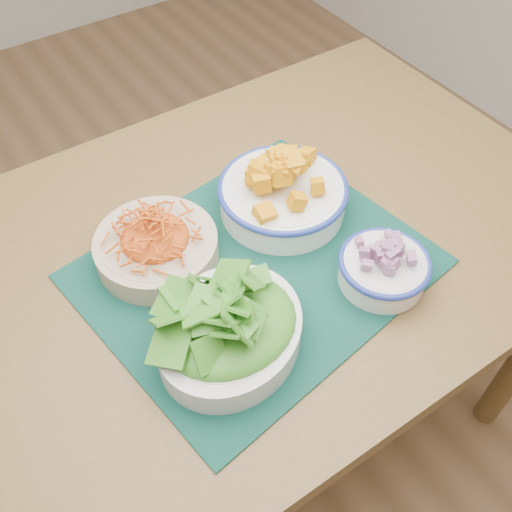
{
  "coord_description": "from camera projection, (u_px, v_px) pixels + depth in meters",
  "views": [
    {
      "loc": [
        -0.22,
        -0.82,
        1.48
      ],
      "look_at": [
        0.11,
        -0.34,
        0.78
      ],
      "focal_mm": 40.0,
      "sensor_mm": 36.0,
      "label": 1
    }
  ],
  "objects": [
    {
      "name": "lettuce_bowl",
      "position": [
        229.0,
        325.0,
        0.8
      ],
      "size": [
        0.29,
        0.28,
        0.11
      ],
      "rotation": [
        0.0,
        0.0,
        0.42
      ],
      "color": "silver",
      "rests_on": "placemat"
    },
    {
      "name": "table",
      "position": [
        253.0,
        271.0,
        1.06
      ],
      "size": [
        1.2,
        0.8,
        0.75
      ],
      "rotation": [
        0.0,
        0.0,
        -0.0
      ],
      "color": "brown",
      "rests_on": "ground"
    },
    {
      "name": "onion_bowl",
      "position": [
        384.0,
        265.0,
        0.89
      ],
      "size": [
        0.16,
        0.16,
        0.08
      ],
      "rotation": [
        0.0,
        0.0,
        0.18
      ],
      "color": "white",
      "rests_on": "placemat"
    },
    {
      "name": "ground",
      "position": [
        161.0,
        372.0,
        1.65
      ],
      "size": [
        4.0,
        4.0,
        0.0
      ],
      "primitive_type": "plane",
      "color": "#926A46",
      "rests_on": "ground"
    },
    {
      "name": "carrot_bowl",
      "position": [
        156.0,
        242.0,
        0.92
      ],
      "size": [
        0.25,
        0.25,
        0.08
      ],
      "rotation": [
        0.0,
        0.0,
        -0.32
      ],
      "color": "#C0AC8F",
      "rests_on": "placemat"
    },
    {
      "name": "squash_bowl",
      "position": [
        283.0,
        189.0,
        0.98
      ],
      "size": [
        0.24,
        0.24,
        0.1
      ],
      "rotation": [
        0.0,
        0.0,
        0.09
      ],
      "color": "white",
      "rests_on": "placemat"
    },
    {
      "name": "placemat",
      "position": [
        256.0,
        269.0,
        0.94
      ],
      "size": [
        0.58,
        0.5,
        0.0
      ],
      "primitive_type": "cube",
      "rotation": [
        0.0,
        0.0,
        0.14
      ],
      "color": "black",
      "rests_on": "table"
    }
  ]
}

